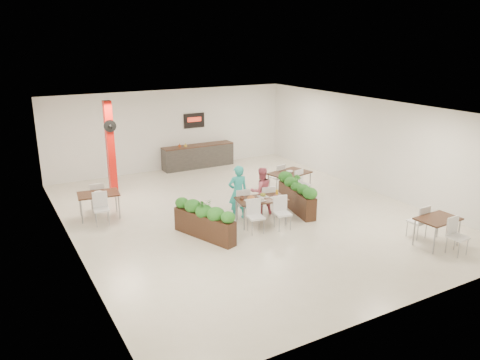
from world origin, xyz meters
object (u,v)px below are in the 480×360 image
at_px(diner_man, 238,192).
at_px(planter_left, 204,219).
at_px(side_table_a, 99,197).
at_px(main_table, 261,202).
at_px(diner_woman, 261,191).
at_px(red_column, 111,148).
at_px(service_counter, 198,156).
at_px(side_table_b, 290,175).
at_px(planter_right, 297,194).
at_px(side_table_c, 438,223).

bearing_deg(diner_man, planter_left, 38.04).
xyz_separation_m(diner_man, side_table_a, (-3.55, 2.10, -0.18)).
xyz_separation_m(main_table, side_table_a, (-3.94, 2.75, -0.01)).
height_order(planter_left, side_table_a, planter_left).
height_order(diner_man, diner_woman, diner_man).
relative_size(red_column, diner_woman, 2.20).
xyz_separation_m(red_column, main_table, (3.02, -4.64, -1.01)).
distance_m(red_column, main_table, 5.62).
relative_size(main_table, side_table_a, 1.09).
xyz_separation_m(main_table, diner_woman, (0.41, 0.65, 0.09)).
relative_size(service_counter, side_table_a, 1.81).
distance_m(service_counter, side_table_a, 6.19).
bearing_deg(red_column, planter_left, -76.36).
distance_m(service_counter, main_table, 6.58).
bearing_deg(planter_left, diner_man, 28.32).
xyz_separation_m(red_column, service_counter, (4.00, 1.86, -1.15)).
distance_m(red_column, planter_left, 5.04).
xyz_separation_m(main_table, planter_left, (-1.86, -0.14, -0.11)).
height_order(red_column, planter_left, red_column).
height_order(diner_woman, side_table_a, diner_woman).
xyz_separation_m(service_counter, planter_left, (-2.84, -6.64, 0.04)).
bearing_deg(diner_woman, side_table_b, -138.15).
bearing_deg(diner_man, side_table_a, -20.93).
xyz_separation_m(planter_right, side_table_b, (0.76, 1.47, 0.12)).
bearing_deg(side_table_a, service_counter, 44.64).
relative_size(planter_right, side_table_b, 1.28).
height_order(planter_right, side_table_c, planter_right).
bearing_deg(diner_man, red_column, -46.90).
xyz_separation_m(diner_man, side_table_b, (2.67, 1.18, -0.17)).
xyz_separation_m(planter_left, planter_right, (3.38, 0.50, -0.01)).
bearing_deg(red_column, side_table_a, -116.00).
bearing_deg(planter_right, red_column, 136.66).
xyz_separation_m(diner_man, side_table_c, (3.52, -4.15, -0.20)).
bearing_deg(planter_left, planter_right, 8.37).
bearing_deg(diner_woman, side_table_a, -16.08).
bearing_deg(side_table_a, red_column, 71.32).
height_order(main_table, side_table_b, same).
distance_m(main_table, planter_right, 1.57).
height_order(service_counter, diner_woman, service_counter).
relative_size(planter_right, side_table_a, 1.28).
bearing_deg(red_column, side_table_c, -52.92).
bearing_deg(side_table_b, main_table, -153.59).
distance_m(diner_woman, planter_left, 2.41).
distance_m(red_column, diner_man, 4.85).
xyz_separation_m(main_table, side_table_c, (3.13, -3.50, -0.02)).
bearing_deg(planter_left, diner_woman, 19.23).
relative_size(service_counter, main_table, 1.66).
bearing_deg(diner_woman, side_table_c, 132.96).
bearing_deg(diner_man, side_table_b, -146.53).
bearing_deg(service_counter, side_table_c, -77.88).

